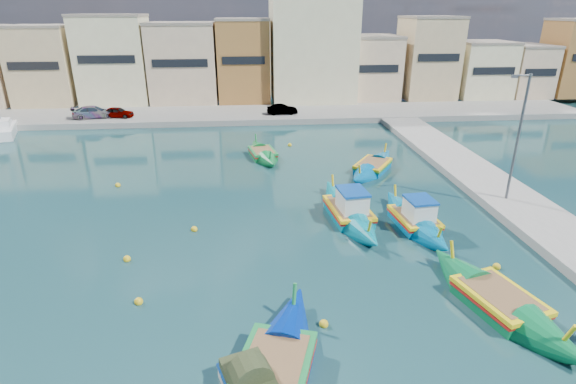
# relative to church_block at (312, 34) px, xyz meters

# --- Properties ---
(ground) EXTENTS (160.00, 160.00, 0.00)m
(ground) POSITION_rel_church_block_xyz_m (-10.00, -40.00, -8.41)
(ground) COLOR #113134
(ground) RESTS_ON ground
(north_quay) EXTENTS (80.00, 8.00, 0.60)m
(north_quay) POSITION_rel_church_block_xyz_m (-10.00, -8.00, -8.11)
(north_quay) COLOR gray
(north_quay) RESTS_ON ground
(north_townhouses) EXTENTS (83.20, 7.87, 10.19)m
(north_townhouses) POSITION_rel_church_block_xyz_m (-3.32, -0.64, -3.41)
(north_townhouses) COLOR #D2B591
(north_townhouses) RESTS_ON ground
(church_block) EXTENTS (10.00, 10.00, 19.10)m
(church_block) POSITION_rel_church_block_xyz_m (0.00, 0.00, 0.00)
(church_block) COLOR beige
(church_block) RESTS_ON ground
(quay_street_lamp) EXTENTS (1.18, 0.16, 8.00)m
(quay_street_lamp) POSITION_rel_church_block_xyz_m (7.44, -34.00, -4.07)
(quay_street_lamp) COLOR #595B60
(quay_street_lamp) RESTS_ON ground
(parked_cars) EXTENTS (23.90, 2.66, 1.26)m
(parked_cars) POSITION_rel_church_block_xyz_m (-19.29, -9.50, -7.22)
(parked_cars) COLOR #4C1919
(parked_cars) RESTS_ON north_quay
(luzzu_turquoise_cabin) EXTENTS (2.96, 9.42, 2.97)m
(luzzu_turquoise_cabin) POSITION_rel_church_block_xyz_m (-2.53, -34.86, -8.05)
(luzzu_turquoise_cabin) COLOR #008197
(luzzu_turquoise_cabin) RESTS_ON ground
(luzzu_blue_cabin) EXTENTS (2.60, 7.99, 2.78)m
(luzzu_blue_cabin) POSITION_rel_church_block_xyz_m (0.91, -36.23, -8.07)
(luzzu_blue_cabin) COLOR #006EA0
(luzzu_blue_cabin) RESTS_ON ground
(luzzu_cyan_mid) EXTENTS (6.19, 7.90, 2.43)m
(luzzu_cyan_mid) POSITION_rel_church_block_xyz_m (1.05, -26.89, -8.15)
(luzzu_cyan_mid) COLOR #0062A1
(luzzu_cyan_mid) RESTS_ON ground
(luzzu_green) EXTENTS (3.16, 7.34, 2.24)m
(luzzu_green) POSITION_rel_church_block_xyz_m (-7.07, -22.85, -8.17)
(luzzu_green) COLOR #0B7732
(luzzu_green) RESTS_ON ground
(luzzu_blue_south) EXTENTS (5.06, 9.89, 2.80)m
(luzzu_blue_south) POSITION_rel_church_block_xyz_m (-7.70, -47.08, -8.12)
(luzzu_blue_south) COLOR #00289F
(luzzu_blue_south) RESTS_ON ground
(luzzu_cyan_south) EXTENTS (4.21, 8.75, 2.64)m
(luzzu_cyan_south) POSITION_rel_church_block_xyz_m (1.67, -43.86, -8.13)
(luzzu_cyan_south) COLOR #0B763E
(luzzu_cyan_south) RESTS_ON ground
(yacht_north) EXTENTS (4.60, 7.98, 10.28)m
(yacht_north) POSITION_rel_church_block_xyz_m (-32.28, -12.22, -8.00)
(yacht_north) COLOR white
(yacht_north) RESTS_ON ground
(mooring_buoys) EXTENTS (20.84, 24.89, 0.36)m
(mooring_buoys) POSITION_rel_church_block_xyz_m (-8.95, -35.71, -8.33)
(mooring_buoys) COLOR yellow
(mooring_buoys) RESTS_ON ground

